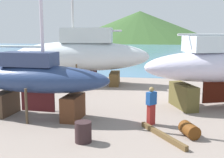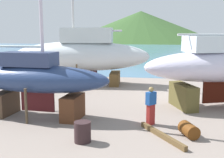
# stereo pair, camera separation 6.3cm
# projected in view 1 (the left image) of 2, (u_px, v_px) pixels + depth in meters

# --- Properties ---
(ground_plane) EXTENTS (41.77, 41.77, 0.00)m
(ground_plane) POSITION_uv_depth(u_px,v_px,m) (200.00, 113.00, 13.97)
(ground_plane) COLOR gray
(sea_water) EXTENTS (130.11, 69.41, 0.01)m
(sea_water) POSITION_uv_depth(u_px,v_px,m) (173.00, 52.00, 57.77)
(sea_water) COLOR teal
(sea_water) RESTS_ON ground
(headland_hill) EXTENTS (155.04, 155.04, 30.40)m
(headland_hill) POSITION_uv_depth(u_px,v_px,m) (140.00, 40.00, 151.14)
(headland_hill) COLOR #335527
(headland_hill) RESTS_ON ground
(sailboat_small_center) EXTENTS (9.14, 5.82, 12.59)m
(sailboat_small_center) POSITION_uv_depth(u_px,v_px,m) (221.00, 66.00, 15.02)
(sailboat_small_center) COLOR brown
(sailboat_small_center) RESTS_ON ground
(sailboat_far_slipway) EXTENTS (10.78, 4.05, 16.55)m
(sailboat_far_slipway) POSITION_uv_depth(u_px,v_px,m) (81.00, 55.00, 21.41)
(sailboat_far_slipway) COLOR brown
(sailboat_far_slipway) RESTS_ON ground
(sailboat_large_starboard) EXTENTS (7.06, 2.25, 10.21)m
(sailboat_large_starboard) POSITION_uv_depth(u_px,v_px,m) (36.00, 79.00, 13.05)
(sailboat_large_starboard) COLOR #522F1B
(sailboat_large_starboard) RESTS_ON ground
(worker) EXTENTS (0.47, 0.49, 1.67)m
(worker) POSITION_uv_depth(u_px,v_px,m) (151.00, 105.00, 12.05)
(worker) COLOR maroon
(worker) RESTS_ON ground
(barrel_ochre) EXTENTS (0.82, 1.00, 0.53)m
(barrel_ochre) POSITION_uv_depth(u_px,v_px,m) (189.00, 130.00, 10.76)
(barrel_ochre) COLOR #5F3210
(barrel_ochre) RESTS_ON ground
(barrel_by_slipway) EXTENTS (0.77, 0.77, 0.77)m
(barrel_by_slipway) POSITION_uv_depth(u_px,v_px,m) (83.00, 132.00, 10.19)
(barrel_by_slipway) COLOR #312022
(barrel_by_slipway) RESTS_ON ground
(timber_plank_near) EXTENTS (1.76, 2.44, 0.20)m
(timber_plank_near) POSITION_uv_depth(u_px,v_px,m) (162.00, 135.00, 10.67)
(timber_plank_near) COLOR brown
(timber_plank_near) RESTS_ON ground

